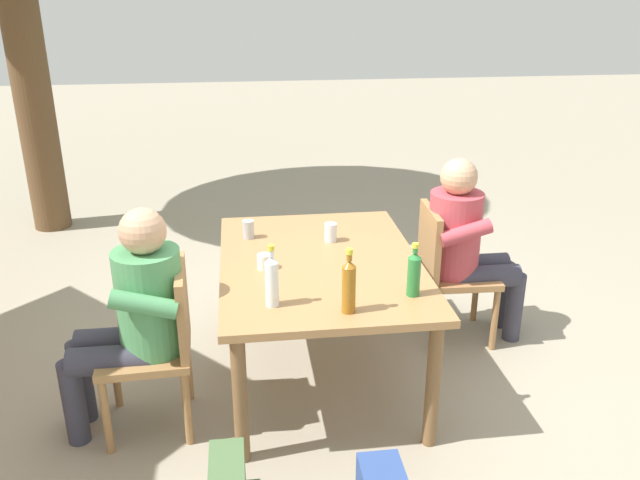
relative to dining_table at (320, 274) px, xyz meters
name	(u,v)px	position (x,y,z in m)	size (l,w,h in m)	color
ground_plane	(320,374)	(0.00, 0.00, -0.64)	(24.00, 24.00, 0.00)	gray
dining_table	(320,274)	(0.00, 0.00, 0.00)	(1.50, 1.08, 0.73)	#A37547
chair_near_right	(447,267)	(0.34, -0.84, -0.16)	(0.46, 0.46, 0.87)	#A37547
chair_far_left	(161,340)	(-0.33, 0.84, -0.16)	(0.46, 0.46, 0.87)	#A37547
person_in_white_shirt	(466,241)	(0.34, -0.95, 0.01)	(0.47, 0.61, 1.18)	#B7424C
person_in_plaid_shirt	(135,312)	(-0.34, 0.95, 0.01)	(0.47, 0.61, 1.18)	#4C935B
bottle_amber	(349,285)	(-0.60, -0.05, 0.22)	(0.06, 0.06, 0.31)	#996019
bottle_clear	(272,280)	(-0.49, 0.29, 0.21)	(0.06, 0.06, 0.30)	white
bottle_green	(414,273)	(-0.47, -0.39, 0.20)	(0.06, 0.06, 0.27)	#287A38
cup_steel	(248,229)	(0.39, 0.38, 0.14)	(0.07, 0.07, 0.11)	#B2B7BC
cup_glass	(331,232)	(0.27, -0.10, 0.14)	(0.07, 0.07, 0.11)	silver
cup_white	(264,262)	(-0.07, 0.31, 0.12)	(0.07, 0.07, 0.08)	white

